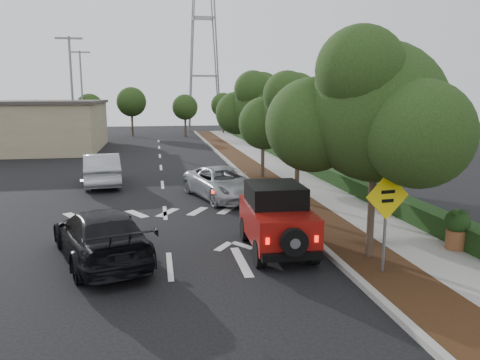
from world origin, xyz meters
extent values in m
plane|color=black|center=(0.00, 0.00, 0.00)|extent=(120.00, 120.00, 0.00)
cube|color=#9E9B93|center=(4.60, 12.00, 0.07)|extent=(0.20, 70.00, 0.15)
cube|color=black|center=(5.60, 12.00, 0.06)|extent=(1.80, 70.00, 0.12)
cube|color=gray|center=(7.50, 12.00, 0.06)|extent=(2.00, 70.00, 0.12)
cube|color=black|center=(8.90, 12.00, 0.40)|extent=(0.80, 70.00, 0.80)
cylinder|color=black|center=(2.49, 1.92, 0.38)|extent=(0.29, 0.77, 0.77)
cylinder|color=black|center=(3.98, 1.88, 0.38)|extent=(0.29, 0.77, 0.77)
cylinder|color=black|center=(2.42, -0.49, 0.38)|extent=(0.29, 0.77, 0.77)
cylinder|color=black|center=(3.91, -0.53, 0.38)|extent=(0.29, 0.77, 0.77)
cube|color=maroon|center=(3.20, 0.70, 0.91)|extent=(1.83, 3.59, 0.96)
cube|color=black|center=(3.21, 0.98, 1.69)|extent=(1.64, 1.99, 0.61)
cube|color=maroon|center=(3.24, 2.04, 0.83)|extent=(1.55, 1.04, 0.79)
cube|color=black|center=(3.15, -1.15, 0.48)|extent=(1.64, 0.22, 0.21)
cylinder|color=black|center=(3.14, -1.29, 0.91)|extent=(0.73, 0.23, 0.73)
cube|color=#FF190C|center=(2.49, -1.07, 0.91)|extent=(0.10, 0.04, 0.17)
cube|color=#FF190C|center=(3.80, -1.11, 0.91)|extent=(0.10, 0.04, 0.17)
imported|color=#ACAEB4|center=(2.68, 8.21, 0.70)|extent=(3.64, 5.51, 1.41)
imported|color=black|center=(-1.89, 0.82, 0.74)|extent=(3.55, 5.49, 1.48)
imported|color=#A8AAB0|center=(-3.08, 12.56, 0.83)|extent=(2.34, 5.19, 1.65)
imported|color=#96979D|center=(-8.08, 25.24, 0.80)|extent=(4.79, 2.19, 1.59)
cylinder|color=slate|center=(5.40, -1.71, 1.33)|extent=(0.09, 0.09, 2.39)
cube|color=yellow|center=(5.40, -1.74, 2.13)|extent=(1.22, 0.18, 1.23)
cube|color=black|center=(5.41, -1.77, 2.25)|extent=(0.39, 0.06, 0.09)
cube|color=black|center=(5.41, -1.77, 2.02)|extent=(0.34, 0.05, 0.09)
cylinder|color=brown|center=(8.40, -0.38, 0.41)|extent=(0.65, 0.65, 0.58)
sphere|color=black|center=(8.40, -0.38, 0.96)|extent=(0.73, 0.73, 0.73)
imported|color=black|center=(8.40, -0.38, 1.05)|extent=(0.68, 0.61, 0.68)
camera|label=1|loc=(-0.27, -12.35, 4.63)|focal=35.00mm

